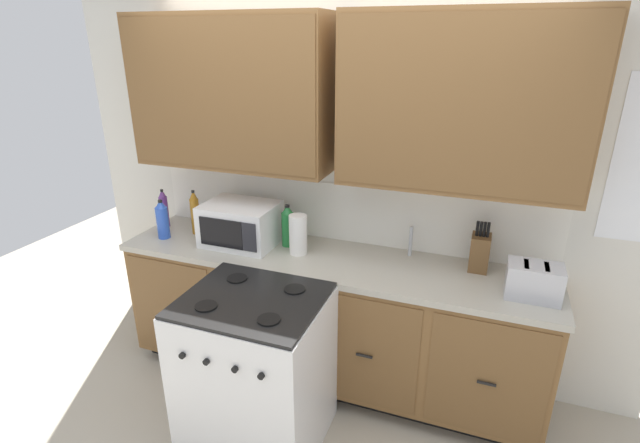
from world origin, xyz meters
name	(u,v)px	position (x,y,z in m)	size (l,w,h in m)	color
ground_plane	(312,405)	(0.00, 0.00, 0.00)	(8.00, 8.00, 0.00)	#B2A893
wall_unit	(340,136)	(0.00, 0.50, 1.67)	(3.94, 0.40, 2.52)	silver
counter_run	(328,318)	(0.00, 0.30, 0.48)	(2.77, 0.64, 0.93)	black
stove_range	(256,370)	(-0.21, -0.33, 0.47)	(0.76, 0.68, 0.95)	white
microwave	(241,224)	(-0.62, 0.30, 1.07)	(0.48, 0.37, 0.28)	white
toaster	(534,281)	(1.19, 0.22, 1.03)	(0.28, 0.18, 0.19)	#B7B7BC
knife_block	(480,252)	(0.90, 0.46, 1.05)	(0.11, 0.14, 0.31)	brown
sink_faucet	(411,241)	(0.48, 0.51, 1.03)	(0.02, 0.02, 0.20)	#B2B5BA
paper_towel_roll	(298,234)	(-0.20, 0.29, 1.06)	(0.12, 0.12, 0.26)	white
bottle_blue	(162,220)	(-1.18, 0.20, 1.07)	(0.08, 0.08, 0.28)	blue
bottle_green	(288,226)	(-0.31, 0.38, 1.07)	(0.08, 0.08, 0.29)	#237A38
bottle_amber	(195,213)	(-1.01, 0.35, 1.09)	(0.06, 0.06, 0.32)	#9E6619
bottle_violet	(164,208)	(-1.30, 0.38, 1.07)	(0.06, 0.06, 0.28)	#663384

